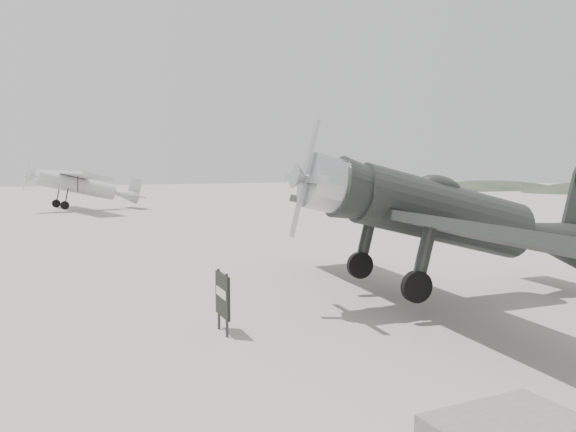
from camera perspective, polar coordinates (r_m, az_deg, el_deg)
name	(u,v)px	position (r m, az deg, el deg)	size (l,w,h in m)	color
ground	(335,268)	(17.30, 4.83, -5.25)	(160.00, 160.00, 0.00)	gray
hill_northeast	(484,189)	(80.44, 19.26, 2.60)	(32.00, 16.00, 5.20)	#293425
lowwing_monoplane	(455,217)	(13.27, 16.64, -0.11)	(8.24, 11.47, 3.68)	black
highwing_monoplane	(81,182)	(41.60, -20.26, 3.23)	(7.96, 11.17, 3.15)	#A0A2A5
sign_board	(223,296)	(10.56, -6.66, -8.10)	(0.13, 0.81, 1.17)	#333333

